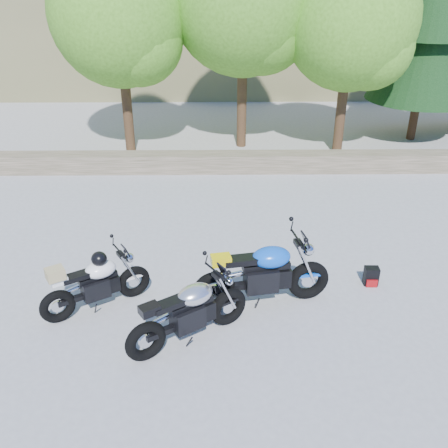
{
  "coord_description": "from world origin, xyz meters",
  "views": [
    {
      "loc": [
        0.11,
        -7.01,
        4.94
      ],
      "look_at": [
        0.2,
        1.0,
        0.75
      ],
      "focal_mm": 40.0,
      "sensor_mm": 36.0,
      "label": 1
    }
  ],
  "objects_px": {
    "white_bike": "(95,282)",
    "blue_bike": "(263,275)",
    "silver_bike": "(189,313)",
    "backpack": "(371,276)"
  },
  "relations": [
    {
      "from": "white_bike",
      "to": "backpack",
      "type": "height_order",
      "value": "white_bike"
    },
    {
      "from": "white_bike",
      "to": "blue_bike",
      "type": "relative_size",
      "value": 0.72
    },
    {
      "from": "white_bike",
      "to": "blue_bike",
      "type": "distance_m",
      "value": 2.66
    },
    {
      "from": "silver_bike",
      "to": "white_bike",
      "type": "xyz_separation_m",
      "value": [
        -1.52,
        0.78,
        0.0
      ]
    },
    {
      "from": "blue_bike",
      "to": "silver_bike",
      "type": "bearing_deg",
      "value": -152.67
    },
    {
      "from": "white_bike",
      "to": "silver_bike",
      "type": "bearing_deg",
      "value": -58.92
    },
    {
      "from": "silver_bike",
      "to": "blue_bike",
      "type": "distance_m",
      "value": 1.44
    },
    {
      "from": "blue_bike",
      "to": "backpack",
      "type": "height_order",
      "value": "blue_bike"
    },
    {
      "from": "white_bike",
      "to": "blue_bike",
      "type": "xyz_separation_m",
      "value": [
        2.66,
        0.1,
        0.06
      ]
    },
    {
      "from": "silver_bike",
      "to": "blue_bike",
      "type": "height_order",
      "value": "blue_bike"
    }
  ]
}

